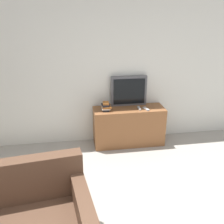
{
  "coord_description": "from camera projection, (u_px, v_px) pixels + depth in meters",
  "views": [
    {
      "loc": [
        -0.57,
        -1.45,
        2.33
      ],
      "look_at": [
        0.0,
        2.17,
        0.87
      ],
      "focal_mm": 42.0,
      "sensor_mm": 36.0,
      "label": 1
    }
  ],
  "objects": [
    {
      "name": "wall_back",
      "position": [
        104.0,
        71.0,
        4.58
      ],
      "size": [
        9.0,
        0.06,
        2.6
      ],
      "color": "silver",
      "rests_on": "ground_plane"
    },
    {
      "name": "tv_stand",
      "position": [
        129.0,
        126.0,
        4.74
      ],
      "size": [
        1.26,
        0.44,
        0.69
      ],
      "color": "brown",
      "rests_on": "ground_plane"
    },
    {
      "name": "television",
      "position": [
        129.0,
        91.0,
        4.68
      ],
      "size": [
        0.64,
        0.09,
        0.54
      ],
      "color": "#4C4C51",
      "rests_on": "tv_stand"
    },
    {
      "name": "book_stack",
      "position": [
        106.0,
        107.0,
        4.51
      ],
      "size": [
        0.17,
        0.2,
        0.15
      ],
      "color": "black",
      "rests_on": "tv_stand"
    },
    {
      "name": "remote_on_stand",
      "position": [
        139.0,
        108.0,
        4.59
      ],
      "size": [
        0.04,
        0.16,
        0.02
      ],
      "rotation": [
        0.0,
        0.0,
        -0.04
      ],
      "color": "#B7B7B7",
      "rests_on": "tv_stand"
    },
    {
      "name": "remote_secondary",
      "position": [
        146.0,
        109.0,
        4.56
      ],
      "size": [
        0.09,
        0.17,
        0.02
      ],
      "rotation": [
        0.0,
        0.0,
        0.27
      ],
      "color": "#B7B7B7",
      "rests_on": "tv_stand"
    }
  ]
}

